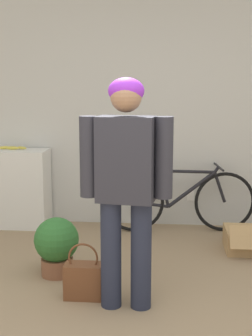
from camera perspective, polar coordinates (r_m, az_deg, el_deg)
name	(u,v)px	position (r m, az deg, el deg)	size (l,w,h in m)	color
wall_back	(144,112)	(5.31, 2.15, 6.86)	(8.00, 0.07, 2.60)	silver
side_shelf	(9,188)	(5.49, -14.02, -2.40)	(0.89, 0.37, 0.88)	white
person	(126,177)	(3.28, 0.00, -1.04)	(0.65, 0.28, 1.66)	#23283D
bicycle	(179,200)	(5.17, 6.50, -3.84)	(1.66, 0.46, 0.74)	black
banana	(12,148)	(5.44, -13.71, 2.41)	(0.35, 0.09, 0.04)	#EAD64C
handbag	(83,279)	(3.68, -5.21, -13.37)	(0.29, 0.16, 0.44)	brown
cardboard_box	(249,240)	(4.79, 14.72, -8.46)	(0.45, 0.51, 0.30)	tan
potted_plant	(57,244)	(4.07, -8.45, -9.17)	(0.38, 0.38, 0.50)	brown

